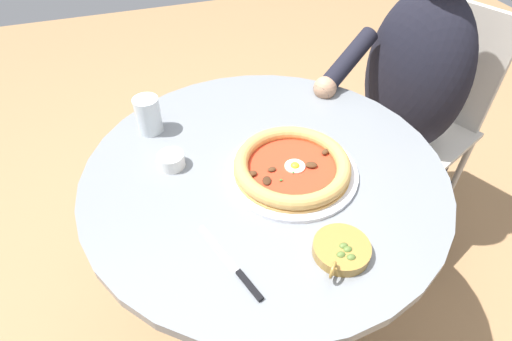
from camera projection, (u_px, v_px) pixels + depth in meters
ground_plane at (262, 317)px, 1.52m from camera, size 6.00×6.00×0.02m
dining_table at (264, 222)px, 1.15m from camera, size 0.89×0.89×0.74m
pizza_on_plate at (292, 167)px, 0.98m from camera, size 0.32×0.32×0.04m
water_glass at (149, 117)px, 1.09m from camera, size 0.07×0.07×0.10m
steak_knife at (238, 272)px, 0.79m from camera, size 0.08×0.21×0.01m
ramekin_capers at (171, 160)px, 1.00m from camera, size 0.06×0.06×0.04m
olive_pan at (342, 250)px, 0.82m from camera, size 0.12×0.12×0.05m
diner_person at (400, 126)px, 1.48m from camera, size 0.57×0.42×1.21m
cafe_chair_diner at (424, 107)px, 1.54m from camera, size 0.54×0.54×0.91m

